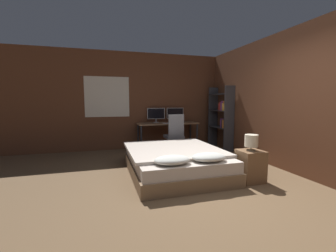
{
  "coord_description": "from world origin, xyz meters",
  "views": [
    {
      "loc": [
        -1.61,
        -2.61,
        1.35
      ],
      "look_at": [
        -0.07,
        2.56,
        0.75
      ],
      "focal_mm": 24.0,
      "sensor_mm": 36.0,
      "label": 1
    }
  ],
  "objects_px": {
    "monitor_right": "(175,114)",
    "keyboard": "(170,123)",
    "bed": "(175,161)",
    "bookshelf": "(222,114)",
    "desk": "(168,126)",
    "bedside_lamp": "(251,141)",
    "monitor_left": "(156,114)",
    "office_chair": "(174,139)",
    "computer_mouse": "(179,123)",
    "nightstand": "(250,166)"
  },
  "relations": [
    {
      "from": "monitor_right",
      "to": "keyboard",
      "type": "distance_m",
      "value": 0.54
    },
    {
      "from": "bed",
      "to": "bookshelf",
      "type": "relative_size",
      "value": 1.19
    },
    {
      "from": "monitor_right",
      "to": "keyboard",
      "type": "bearing_deg",
      "value": -126.25
    },
    {
      "from": "keyboard",
      "to": "desk",
      "type": "bearing_deg",
      "value": 90.0
    },
    {
      "from": "bedside_lamp",
      "to": "bookshelf",
      "type": "bearing_deg",
      "value": 70.48
    },
    {
      "from": "desk",
      "to": "monitor_right",
      "type": "bearing_deg",
      "value": 34.53
    },
    {
      "from": "monitor_left",
      "to": "bookshelf",
      "type": "bearing_deg",
      "value": -21.41
    },
    {
      "from": "monitor_left",
      "to": "keyboard",
      "type": "bearing_deg",
      "value": -53.75
    },
    {
      "from": "bed",
      "to": "bookshelf",
      "type": "xyz_separation_m",
      "value": [
        1.93,
        1.64,
        0.75
      ]
    },
    {
      "from": "bed",
      "to": "desk",
      "type": "distance_m",
      "value": 2.21
    },
    {
      "from": "monitor_left",
      "to": "office_chair",
      "type": "xyz_separation_m",
      "value": [
        0.26,
        -0.89,
        -0.58
      ]
    },
    {
      "from": "desk",
      "to": "monitor_left",
      "type": "height_order",
      "value": "monitor_left"
    },
    {
      "from": "computer_mouse",
      "to": "bookshelf",
      "type": "xyz_separation_m",
      "value": [
        1.17,
        -0.29,
        0.22
      ]
    },
    {
      "from": "bed",
      "to": "computer_mouse",
      "type": "distance_m",
      "value": 2.14
    },
    {
      "from": "desk",
      "to": "office_chair",
      "type": "xyz_separation_m",
      "value": [
        -0.03,
        -0.69,
        -0.25
      ]
    },
    {
      "from": "keyboard",
      "to": "office_chair",
      "type": "bearing_deg",
      "value": -93.21
    },
    {
      "from": "nightstand",
      "to": "monitor_right",
      "type": "xyz_separation_m",
      "value": [
        -0.31,
        3.09,
        0.72
      ]
    },
    {
      "from": "bedside_lamp",
      "to": "monitor_right",
      "type": "height_order",
      "value": "monitor_right"
    },
    {
      "from": "bookshelf",
      "to": "bedside_lamp",
      "type": "bearing_deg",
      "value": -109.52
    },
    {
      "from": "bed",
      "to": "nightstand",
      "type": "xyz_separation_m",
      "value": [
        1.08,
        -0.77,
        0.03
      ]
    },
    {
      "from": "bed",
      "to": "desk",
      "type": "height_order",
      "value": "desk"
    },
    {
      "from": "monitor_right",
      "to": "bookshelf",
      "type": "bearing_deg",
      "value": -30.34
    },
    {
      "from": "bedside_lamp",
      "to": "bookshelf",
      "type": "height_order",
      "value": "bookshelf"
    },
    {
      "from": "bed",
      "to": "computer_mouse",
      "type": "height_order",
      "value": "computer_mouse"
    },
    {
      "from": "desk",
      "to": "keyboard",
      "type": "height_order",
      "value": "keyboard"
    },
    {
      "from": "bed",
      "to": "bedside_lamp",
      "type": "relative_size",
      "value": 7.76
    },
    {
      "from": "monitor_left",
      "to": "office_chair",
      "type": "height_order",
      "value": "monitor_left"
    },
    {
      "from": "monitor_left",
      "to": "bed",
      "type": "bearing_deg",
      "value": -94.9
    },
    {
      "from": "nightstand",
      "to": "monitor_right",
      "type": "distance_m",
      "value": 3.19
    },
    {
      "from": "desk",
      "to": "monitor_left",
      "type": "bearing_deg",
      "value": 145.47
    },
    {
      "from": "bed",
      "to": "keyboard",
      "type": "bearing_deg",
      "value": 75.87
    },
    {
      "from": "nightstand",
      "to": "bookshelf",
      "type": "xyz_separation_m",
      "value": [
        0.85,
        2.41,
        0.72
      ]
    },
    {
      "from": "monitor_left",
      "to": "keyboard",
      "type": "distance_m",
      "value": 0.54
    },
    {
      "from": "keyboard",
      "to": "office_chair",
      "type": "distance_m",
      "value": 0.61
    },
    {
      "from": "keyboard",
      "to": "computer_mouse",
      "type": "xyz_separation_m",
      "value": [
        0.28,
        0.0,
        0.01
      ]
    },
    {
      "from": "bed",
      "to": "computer_mouse",
      "type": "relative_size",
      "value": 29.71
    },
    {
      "from": "monitor_right",
      "to": "bedside_lamp",
      "type": "bearing_deg",
      "value": -84.3
    },
    {
      "from": "nightstand",
      "to": "office_chair",
      "type": "bearing_deg",
      "value": 105.82
    },
    {
      "from": "desk",
      "to": "computer_mouse",
      "type": "distance_m",
      "value": 0.35
    },
    {
      "from": "office_chair",
      "to": "bed",
      "type": "bearing_deg",
      "value": -107.78
    },
    {
      "from": "bedside_lamp",
      "to": "monitor_right",
      "type": "relative_size",
      "value": 0.53
    },
    {
      "from": "nightstand",
      "to": "office_chair",
      "type": "height_order",
      "value": "office_chair"
    },
    {
      "from": "nightstand",
      "to": "monitor_left",
      "type": "bearing_deg",
      "value": 105.91
    },
    {
      "from": "office_chair",
      "to": "computer_mouse",
      "type": "bearing_deg",
      "value": 58.68
    },
    {
      "from": "bedside_lamp",
      "to": "desk",
      "type": "xyz_separation_m",
      "value": [
        -0.59,
        2.89,
        -0.03
      ]
    },
    {
      "from": "bedside_lamp",
      "to": "computer_mouse",
      "type": "xyz_separation_m",
      "value": [
        -0.32,
        2.7,
        0.07
      ]
    },
    {
      "from": "bed",
      "to": "monitor_left",
      "type": "bearing_deg",
      "value": 85.1
    },
    {
      "from": "monitor_left",
      "to": "computer_mouse",
      "type": "distance_m",
      "value": 0.72
    },
    {
      "from": "office_chair",
      "to": "bookshelf",
      "type": "height_order",
      "value": "bookshelf"
    },
    {
      "from": "nightstand",
      "to": "computer_mouse",
      "type": "xyz_separation_m",
      "value": [
        -0.32,
        2.7,
        0.5
      ]
    }
  ]
}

